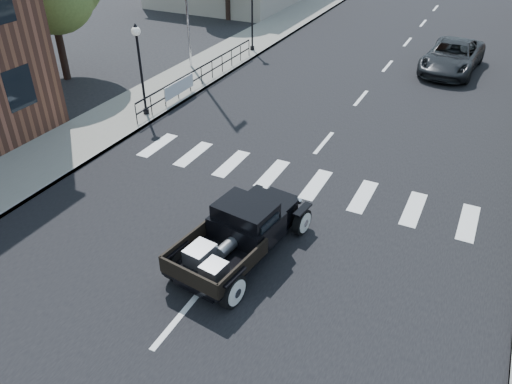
% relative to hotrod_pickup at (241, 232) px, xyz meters
% --- Properties ---
extents(ground, '(120.00, 120.00, 0.00)m').
position_rel_hotrod_pickup_xyz_m(ground, '(-0.26, 0.29, -0.80)').
color(ground, black).
rests_on(ground, ground).
extents(road, '(14.00, 80.00, 0.02)m').
position_rel_hotrod_pickup_xyz_m(road, '(-0.26, 15.29, -0.79)').
color(road, black).
rests_on(road, ground).
extents(road_markings, '(12.00, 60.00, 0.06)m').
position_rel_hotrod_pickup_xyz_m(road_markings, '(-0.26, 10.29, -0.80)').
color(road_markings, silver).
rests_on(road_markings, ground).
extents(sidewalk_left, '(3.00, 80.00, 0.15)m').
position_rel_hotrod_pickup_xyz_m(sidewalk_left, '(-8.76, 15.29, -0.72)').
color(sidewalk_left, gray).
rests_on(sidewalk_left, ground).
extents(railing, '(0.08, 10.00, 1.00)m').
position_rel_hotrod_pickup_xyz_m(railing, '(-7.56, 10.29, -0.15)').
color(railing, black).
rests_on(railing, sidewalk_left).
extents(banner, '(0.04, 2.20, 0.60)m').
position_rel_hotrod_pickup_xyz_m(banner, '(-7.48, 8.29, -0.35)').
color(banner, silver).
rests_on(banner, sidewalk_left).
extents(lamp_post_b, '(0.36, 0.36, 3.74)m').
position_rel_hotrod_pickup_xyz_m(lamp_post_b, '(-7.86, 6.29, 1.22)').
color(lamp_post_b, black).
rests_on(lamp_post_b, sidewalk_left).
extents(lamp_post_c, '(0.36, 0.36, 3.74)m').
position_rel_hotrod_pickup_xyz_m(lamp_post_c, '(-7.86, 16.29, 1.22)').
color(lamp_post_c, black).
rests_on(lamp_post_c, sidewalk_left).
extents(hotrod_pickup, '(2.73, 4.85, 1.60)m').
position_rel_hotrod_pickup_xyz_m(hotrod_pickup, '(0.00, 0.00, 0.00)').
color(hotrod_pickup, black).
rests_on(hotrod_pickup, ground).
extents(second_car, '(2.89, 5.61, 1.51)m').
position_rel_hotrod_pickup_xyz_m(second_car, '(2.81, 18.01, -0.04)').
color(second_car, black).
rests_on(second_car, ground).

